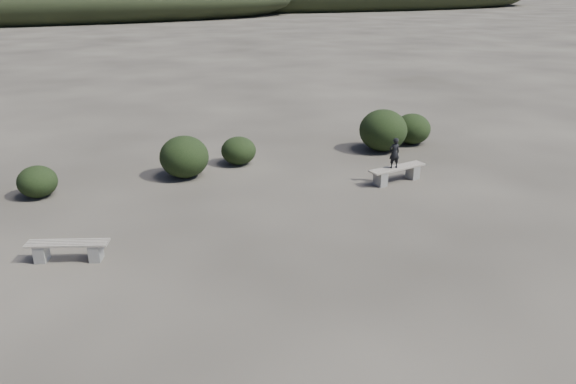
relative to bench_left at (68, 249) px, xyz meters
name	(u,v)px	position (x,y,z in m)	size (l,w,h in m)	color
ground	(324,318)	(4.39, -3.79, -0.26)	(1200.00, 1200.00, 0.00)	#2F2B25
bench_left	(68,249)	(0.00, 0.00, 0.00)	(1.76, 0.82, 0.43)	slate
bench_right	(397,173)	(9.12, 2.26, 0.02)	(1.92, 0.79, 0.47)	slate
seated_person	(394,153)	(8.96, 2.22, 0.66)	(0.33, 0.22, 0.91)	black
shrub_a	(37,182)	(-0.92, 4.31, 0.18)	(1.08, 1.08, 0.88)	black
shrub_b	(184,157)	(3.20, 4.71, 0.37)	(1.49, 1.49, 1.27)	black
shrub_c	(239,151)	(5.06, 5.43, 0.19)	(1.13, 1.13, 0.91)	black
shrub_d	(383,130)	(10.23, 5.37, 0.47)	(1.67, 1.67, 1.46)	black
shrub_e	(412,129)	(11.66, 5.83, 0.29)	(1.33, 1.33, 1.11)	black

